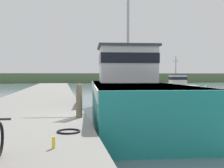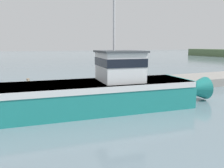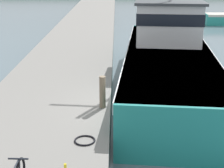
{
  "view_description": "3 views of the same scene",
  "coord_description": "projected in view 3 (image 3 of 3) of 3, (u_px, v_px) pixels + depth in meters",
  "views": [
    {
      "loc": [
        -1.78,
        -9.58,
        2.25
      ],
      "look_at": [
        -0.23,
        -0.87,
        1.96
      ],
      "focal_mm": 45.0,
      "sensor_mm": 36.0,
      "label": 1
    },
    {
      "loc": [
        14.77,
        -0.77,
        4.19
      ],
      "look_at": [
        0.32,
        5.54,
        1.39
      ],
      "focal_mm": 35.0,
      "sensor_mm": 36.0,
      "label": 2
    },
    {
      "loc": [
        -0.78,
        -10.95,
        5.45
      ],
      "look_at": [
        -0.92,
        1.61,
        1.05
      ],
      "focal_mm": 55.0,
      "sensor_mm": 36.0,
      "label": 3
    }
  ],
  "objects": [
    {
      "name": "ground_plane",
      "position": [
        137.0,
        127.0,
        12.13
      ],
      "size": [
        320.0,
        320.0,
        0.0
      ],
      "primitive_type": "plane",
      "color": "slate"
    },
    {
      "name": "dock_pier",
      "position": [
        45.0,
        116.0,
        12.03
      ],
      "size": [
        4.63,
        80.0,
        0.82
      ],
      "primitive_type": "cube",
      "color": "gray",
      "rests_on": "ground_plane"
    },
    {
      "name": "fishing_boat_main",
      "position": [
        168.0,
        58.0,
        15.93
      ],
      "size": [
        4.89,
        15.34,
        8.54
      ],
      "rotation": [
        0.0,
        0.0,
        -0.09
      ],
      "color": "teal",
      "rests_on": "ground_plane"
    },
    {
      "name": "mooring_post",
      "position": [
        102.0,
        92.0,
        11.55
      ],
      "size": [
        0.21,
        0.21,
        1.11
      ],
      "primitive_type": "cylinder",
      "color": "#756651",
      "rests_on": "dock_pier"
    },
    {
      "name": "hose_coil",
      "position": [
        85.0,
        140.0,
        9.49
      ],
      "size": [
        0.59,
        0.59,
        0.05
      ],
      "primitive_type": "torus",
      "color": "black",
      "rests_on": "dock_pier"
    },
    {
      "name": "water_bottle_by_bike",
      "position": [
        65.0,
        168.0,
        8.03
      ],
      "size": [
        0.07,
        0.07,
        0.23
      ],
      "primitive_type": "cylinder",
      "color": "yellow",
      "rests_on": "dock_pier"
    }
  ]
}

